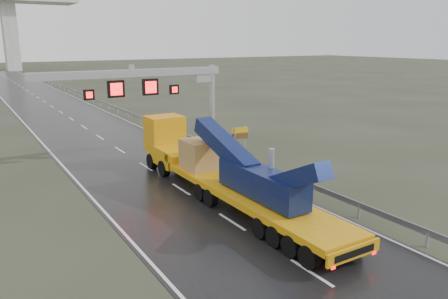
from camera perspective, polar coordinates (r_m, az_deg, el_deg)
ground at (r=20.03m, az=7.37°, el=-13.30°), size 400.00×400.00×0.00m
road at (r=55.68m, az=-19.31°, el=3.78°), size 11.00×200.00×0.02m
guardrail at (r=47.85m, az=-9.58°, el=3.64°), size 0.20×140.00×1.40m
sign_gantry at (r=34.65m, az=-8.53°, el=8.00°), size 14.90×1.20×7.42m
heavy_haul_truck at (r=26.77m, az=-1.59°, el=-1.99°), size 2.99×19.51×4.58m
exit_sign_pair at (r=35.28m, az=2.10°, el=1.80°), size 1.40×0.29×2.42m
striped_barrier at (r=34.10m, az=0.23°, el=-0.56°), size 0.70×0.41×1.15m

